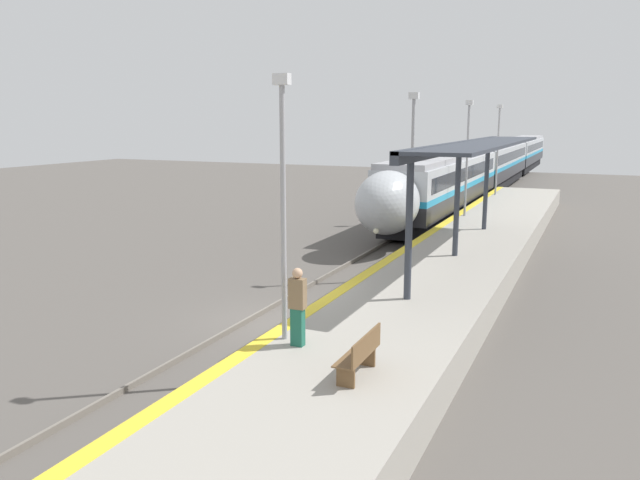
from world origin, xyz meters
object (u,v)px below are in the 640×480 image
Objects in this scene: platform_bench at (361,354)px; lamppost_near at (283,193)px; railway_signal at (397,180)px; lamppost_mid at (412,164)px; train at (494,163)px; lamppost_far at (467,151)px; lamppost_farthest at (498,144)px; person_waiting at (298,305)px.

platform_bench is 0.26× the size of lamppost_near.
railway_signal is 22.62m from lamppost_near.
lamppost_mid reaches higher than railway_signal.
train is 10.69× the size of lamppost_far.
platform_bench is 3.94m from lamppost_near.
lamppost_mid reaches higher than platform_bench.
railway_signal is 4.90m from lamppost_far.
lamppost_farthest is (0.00, 30.73, 0.00)m from lamppost_near.
railway_signal is (-2.00, -21.87, 0.33)m from train.
railway_signal reaches higher than person_waiting.
person_waiting reaches higher than platform_bench.
train is at bearing 93.52° from person_waiting.
platform_bench is at bearing -78.50° from lamppost_mid.
person_waiting is 0.42× the size of railway_signal.
lamppost_mid is (4.25, -11.90, 1.80)m from railway_signal.
train is 10.69× the size of lamppost_near.
lamppost_farthest reaches higher than railway_signal.
lamppost_near is at bearing -79.15° from railway_signal.
person_waiting is 20.90m from lamppost_far.
lamppost_far reaches higher than platform_bench.
person_waiting is (-1.88, 1.04, 0.46)m from platform_bench.
lamppost_far reaches higher than train.
lamppost_mid and lamppost_farthest have the same top height.
platform_bench is 0.87× the size of person_waiting.
lamppost_mid is 20.48m from lamppost_farthest.
lamppost_mid is (2.25, -33.77, 2.13)m from train.
lamppost_far is at bearing 90.00° from lamppost_mid.
lamppost_near reaches higher than person_waiting.
lamppost_near is 10.24m from lamppost_mid.
lamppost_near is (-0.47, 0.27, 2.43)m from person_waiting.
railway_signal is 12.77m from lamppost_mid.
platform_bench is at bearing -85.80° from lamppost_farthest.
train is 33.91m from lamppost_mid.
lamppost_farthest is at bearing 90.00° from lamppost_far.
railway_signal is at bearing 101.89° from person_waiting.
lamppost_mid is at bearing 90.00° from lamppost_near.
railway_signal is at bearing -116.33° from lamppost_farthest.
train is at bearing 99.61° from lamppost_farthest.
lamppost_far is at bearing -84.54° from train.
lamppost_near is 1.00× the size of lamppost_mid.
platform_bench is at bearing -74.29° from railway_signal.
person_waiting is at bearing -29.93° from lamppost_near.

